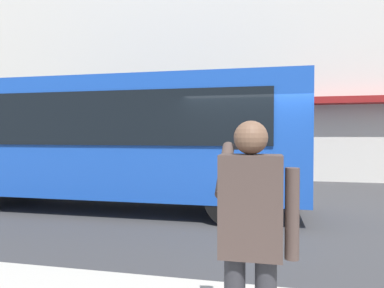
# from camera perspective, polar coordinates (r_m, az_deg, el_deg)

# --- Properties ---
(ground_plane) EXTENTS (60.00, 60.00, 0.00)m
(ground_plane) POSITION_cam_1_polar(r_m,az_deg,el_deg) (7.41, 9.79, -12.22)
(ground_plane) COLOR #38383A
(building_facade_far) EXTENTS (28.00, 1.55, 12.00)m
(building_facade_far) POSITION_cam_1_polar(r_m,az_deg,el_deg) (14.62, 11.05, 18.32)
(building_facade_far) COLOR beige
(building_facade_far) RESTS_ON ground_plane
(red_bus) EXTENTS (9.05, 2.54, 3.08)m
(red_bus) POSITION_cam_1_polar(r_m,az_deg,el_deg) (8.52, -13.46, 0.99)
(red_bus) COLOR #1947AD
(red_bus) RESTS_ON ground_plane
(pedestrian_photographer) EXTENTS (0.53, 0.52, 1.70)m
(pedestrian_photographer) POSITION_cam_1_polar(r_m,az_deg,el_deg) (2.33, 9.79, -13.86)
(pedestrian_photographer) COLOR #2D2D33
(pedestrian_photographer) RESTS_ON sidewalk_curb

